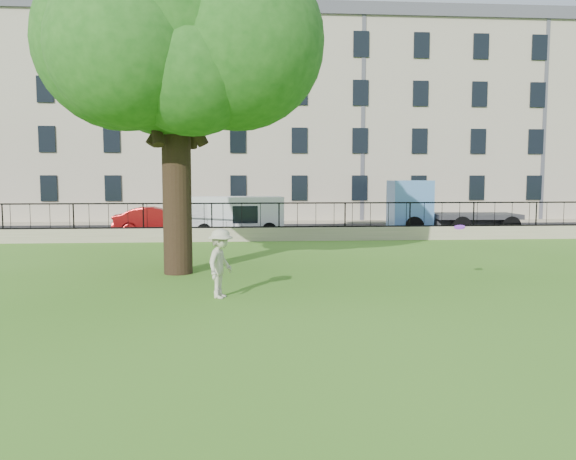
{
  "coord_description": "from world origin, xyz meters",
  "views": [
    {
      "loc": [
        -1.51,
        -13.08,
        2.8
      ],
      "look_at": [
        -0.24,
        3.5,
        1.27
      ],
      "focal_mm": 35.0,
      "sensor_mm": 36.0,
      "label": 1
    }
  ],
  "objects": [
    {
      "name": "red_sedan",
      "position": [
        -5.92,
        15.14,
        0.69
      ],
      "size": [
        4.3,
        1.86,
        1.38
      ],
      "primitive_type": "imported",
      "rotation": [
        0.0,
        0.0,
        1.67
      ],
      "color": "#A11314",
      "rests_on": "street"
    },
    {
      "name": "ground",
      "position": [
        0.0,
        0.0,
        0.0
      ],
      "size": [
        120.0,
        120.0,
        0.0
      ],
      "primitive_type": "plane",
      "color": "#3C741B",
      "rests_on": "ground"
    },
    {
      "name": "street",
      "position": [
        0.0,
        16.7,
        0.01
      ],
      "size": [
        60.0,
        9.0,
        0.01
      ],
      "primitive_type": "cube",
      "color": "black",
      "rests_on": "ground"
    },
    {
      "name": "iron_railing",
      "position": [
        0.0,
        12.0,
        1.15
      ],
      "size": [
        50.0,
        0.05,
        1.13
      ],
      "color": "black",
      "rests_on": "retaining_wall"
    },
    {
      "name": "sidewalk",
      "position": [
        0.0,
        21.9,
        0.06
      ],
      "size": [
        60.0,
        1.4,
        0.12
      ],
      "primitive_type": "cube",
      "color": "gray",
      "rests_on": "ground"
    },
    {
      "name": "tree",
      "position": [
        -3.63,
        3.61,
        7.11
      ],
      "size": [
        8.4,
        6.61,
        10.61
      ],
      "color": "black",
      "rests_on": "ground"
    },
    {
      "name": "blue_truck",
      "position": [
        9.23,
        15.4,
        1.35
      ],
      "size": [
        6.54,
        2.61,
        2.7
      ],
      "primitive_type": "cube",
      "rotation": [
        0.0,
        0.0,
        -0.05
      ],
      "color": "#5486C6",
      "rests_on": "street"
    },
    {
      "name": "frisbee",
      "position": [
        4.0,
        0.94,
        1.55
      ],
      "size": [
        0.27,
        0.28,
        0.12
      ],
      "primitive_type": "cylinder",
      "rotation": [
        0.21,
        -0.14,
        -0.04
      ],
      "color": "#972AEE"
    },
    {
      "name": "man",
      "position": [
        -2.09,
        0.0,
        0.82
      ],
      "size": [
        0.92,
        1.2,
        1.64
      ],
      "primitive_type": "imported",
      "rotation": [
        0.0,
        0.0,
        1.23
      ],
      "color": "#BDB999",
      "rests_on": "ground"
    },
    {
      "name": "building_row",
      "position": [
        0.0,
        27.57,
        6.92
      ],
      "size": [
        56.4,
        10.4,
        13.8
      ],
      "color": "#B5AB90",
      "rests_on": "ground"
    },
    {
      "name": "white_van",
      "position": [
        -2.0,
        14.4,
        0.96
      ],
      "size": [
        4.71,
        2.22,
        1.91
      ],
      "primitive_type": "cube",
      "rotation": [
        0.0,
        0.0,
        0.1
      ],
      "color": "silver",
      "rests_on": "street"
    },
    {
      "name": "retaining_wall",
      "position": [
        0.0,
        12.0,
        0.3
      ],
      "size": [
        50.0,
        0.4,
        0.6
      ],
      "primitive_type": "cube",
      "color": "gray",
      "rests_on": "ground"
    }
  ]
}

